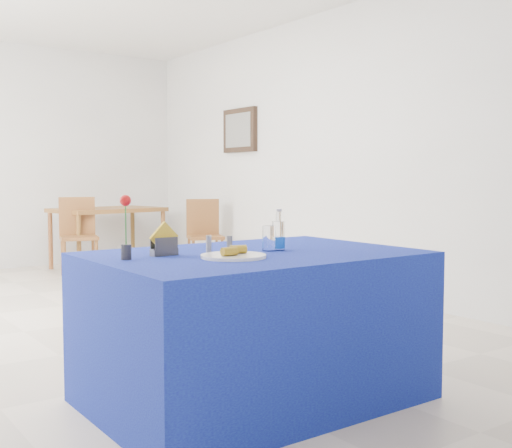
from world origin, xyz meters
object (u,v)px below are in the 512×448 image
(water_bottle, at_px, (279,237))
(oak_table, at_px, (108,214))
(chair_bg_right, at_px, (204,230))
(plate, at_px, (233,256))
(blue_table, at_px, (254,326))
(chair_bg_left, at_px, (78,231))

(water_bottle, bearing_deg, oak_table, 77.02)
(water_bottle, xyz_separation_m, chair_bg_right, (1.90, 3.91, -0.32))
(plate, height_order, blue_table, plate)
(plate, xyz_separation_m, chair_bg_left, (0.96, 4.68, -0.24))
(chair_bg_left, bearing_deg, water_bottle, -82.55)
(blue_table, bearing_deg, chair_bg_right, 62.22)
(plate, bearing_deg, blue_table, 30.62)
(plate, height_order, chair_bg_left, chair_bg_left)
(oak_table, bearing_deg, chair_bg_left, -139.79)
(blue_table, bearing_deg, oak_table, 75.34)
(water_bottle, relative_size, chair_bg_right, 0.24)
(chair_bg_right, bearing_deg, water_bottle, -94.88)
(chair_bg_right, bearing_deg, blue_table, -96.69)
(blue_table, height_order, chair_bg_right, chair_bg_right)
(blue_table, bearing_deg, chair_bg_left, 80.57)
(oak_table, distance_m, chair_bg_left, 0.75)
(blue_table, xyz_separation_m, oak_table, (1.32, 5.03, 0.30))
(water_bottle, height_order, oak_table, water_bottle)
(chair_bg_left, bearing_deg, oak_table, 55.15)
(plate, bearing_deg, oak_table, 73.51)
(blue_table, distance_m, chair_bg_left, 4.62)
(chair_bg_left, height_order, chair_bg_right, chair_bg_left)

